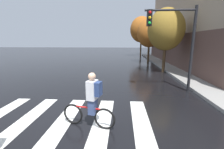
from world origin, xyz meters
The scene contains 8 objects.
ground_plane centered at (0.00, 0.00, 0.00)m, with size 120.00×120.00×0.00m, color black.
crosswalk_stripes centered at (-0.03, 0.00, 0.01)m, with size 5.57×3.90×0.01m.
cyclist centered at (0.97, -0.15, 0.84)m, with size 1.67×0.47×1.69m.
traffic_light_near centered at (4.45, 3.60, 2.86)m, with size 2.47×0.28×4.20m.
fire_hydrant centered at (7.47, 6.57, 0.53)m, with size 0.33×0.22×0.78m.
street_tree_near centered at (5.28, 8.72, 3.46)m, with size 2.88×2.88×5.13m.
street_tree_mid centered at (4.99, 14.80, 3.48)m, with size 2.90×2.90×5.16m.
street_tree_far centered at (4.94, 22.76, 4.45)m, with size 3.71×3.71×6.59m.
Camera 1 is at (1.85, -4.38, 2.56)m, focal length 24.86 mm.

